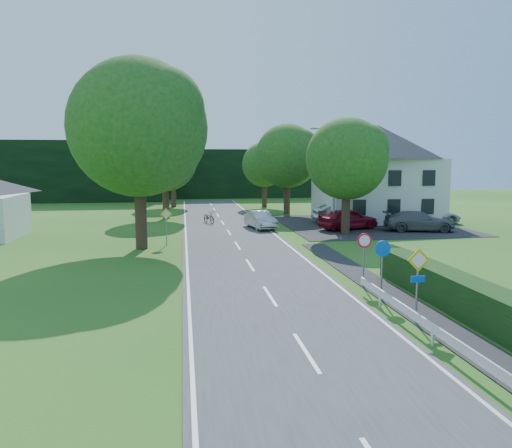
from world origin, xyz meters
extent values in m
cube|color=#3D3D3F|center=(0.00, 20.00, 0.02)|extent=(7.00, 80.00, 0.04)
cube|color=black|center=(12.00, 33.00, 0.02)|extent=(14.00, 16.00, 0.04)
cube|color=white|center=(-3.25, 20.00, 0.04)|extent=(0.12, 80.00, 0.01)
cube|color=white|center=(3.25, 20.00, 0.04)|extent=(0.12, 80.00, 0.01)
cube|color=black|center=(8.00, 66.00, 3.50)|extent=(30.00, 5.00, 7.00)
cube|color=silver|center=(14.00, 36.00, 2.80)|extent=(10.00, 8.00, 5.60)
pyramid|color=#27272C|center=(14.00, 36.00, 7.10)|extent=(10.60, 8.40, 3.00)
cylinder|color=gray|center=(8.20, 30.00, 4.00)|extent=(0.16, 0.16, 8.00)
cylinder|color=gray|center=(7.40, 30.00, 7.90)|extent=(1.70, 0.10, 0.10)
cube|color=gray|center=(6.50, 30.00, 7.85)|extent=(0.50, 0.18, 0.12)
cylinder|color=gray|center=(4.30, 8.00, 1.20)|extent=(0.07, 0.07, 2.40)
cube|color=yellow|center=(4.30, 7.97, 2.20)|extent=(0.78, 0.04, 0.78)
cube|color=white|center=(4.30, 7.97, 2.20)|extent=(0.57, 0.05, 0.57)
cube|color=blue|center=(4.30, 7.97, 1.55)|extent=(0.50, 0.04, 0.22)
cylinder|color=gray|center=(4.30, 11.00, 1.10)|extent=(0.07, 0.07, 2.20)
cylinder|color=blue|center=(4.30, 10.97, 2.05)|extent=(0.64, 0.04, 0.64)
cylinder|color=gray|center=(4.30, 13.00, 1.10)|extent=(0.07, 0.07, 2.20)
cylinder|color=red|center=(4.30, 12.97, 2.05)|extent=(0.64, 0.04, 0.64)
cylinder|color=white|center=(4.30, 12.95, 2.05)|extent=(0.48, 0.04, 0.48)
cylinder|color=gray|center=(-4.50, 25.00, 1.10)|extent=(0.07, 0.07, 2.20)
cube|color=yellow|center=(-4.50, 24.97, 2.05)|extent=(0.78, 0.04, 0.78)
cube|color=white|center=(-4.50, 24.97, 2.05)|extent=(0.57, 0.05, 0.57)
imported|color=#B1B0B5|center=(2.70, 31.78, 0.74)|extent=(2.24, 4.47, 1.41)
imported|color=black|center=(-1.20, 35.81, 0.57)|extent=(1.39, 2.15, 1.07)
imported|color=maroon|center=(9.51, 30.31, 0.87)|extent=(5.25, 3.46, 1.66)
imported|color=#ACABB0|center=(10.27, 34.21, 0.88)|extent=(5.10, 1.81, 1.67)
imported|color=#56585C|center=(14.59, 28.62, 0.81)|extent=(5.63, 3.24, 1.54)
imported|color=#AEAEB5|center=(18.00, 33.18, 0.72)|extent=(5.24, 3.13, 1.36)
imported|color=#A3300D|center=(12.02, 33.10, 0.91)|extent=(2.50, 2.52, 1.75)
camera|label=1|loc=(-3.40, -7.31, 5.50)|focal=35.00mm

